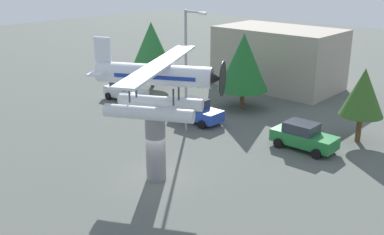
# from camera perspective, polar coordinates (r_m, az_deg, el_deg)

# --- Properties ---
(ground_plane) EXTENTS (140.00, 140.00, 0.00)m
(ground_plane) POSITION_cam_1_polar(r_m,az_deg,el_deg) (26.11, -4.42, -7.59)
(ground_plane) COLOR #515651
(display_pedestal) EXTENTS (1.10, 1.10, 3.85)m
(display_pedestal) POSITION_cam_1_polar(r_m,az_deg,el_deg) (25.32, -4.53, -3.69)
(display_pedestal) COLOR slate
(display_pedestal) RESTS_ON ground
(floatplane_monument) EXTENTS (7.11, 9.72, 4.00)m
(floatplane_monument) POSITION_cam_1_polar(r_m,az_deg,el_deg) (24.15, -4.45, 4.20)
(floatplane_monument) COLOR silver
(floatplane_monument) RESTS_ON display_pedestal
(car_near_silver) EXTENTS (4.20, 2.02, 1.76)m
(car_near_silver) POSITION_cam_1_polar(r_m,az_deg,el_deg) (40.75, -8.28, 3.32)
(car_near_silver) COLOR silver
(car_near_silver) RESTS_ON ground
(car_mid_blue) EXTENTS (4.20, 2.02, 1.76)m
(car_mid_blue) POSITION_cam_1_polar(r_m,az_deg,el_deg) (34.83, 0.44, 0.86)
(car_mid_blue) COLOR #2847B7
(car_mid_blue) RESTS_ON ground
(car_far_green) EXTENTS (4.20, 2.02, 1.76)m
(car_far_green) POSITION_cam_1_polar(r_m,az_deg,el_deg) (30.58, 13.64, -2.26)
(car_far_green) COLOR #237A38
(car_far_green) RESTS_ON ground
(streetlight_primary) EXTENTS (1.84, 0.28, 8.56)m
(streetlight_primary) POSITION_cam_1_polar(r_m,az_deg,el_deg) (31.76, -0.52, 6.67)
(streetlight_primary) COLOR gray
(streetlight_primary) RESTS_ON ground
(storefront_building) EXTENTS (11.38, 6.74, 5.70)m
(storefront_building) POSITION_cam_1_polar(r_m,az_deg,el_deg) (45.26, 10.65, 7.29)
(storefront_building) COLOR #9E9384
(storefront_building) RESTS_ON ground
(tree_west) EXTENTS (3.85, 3.85, 6.27)m
(tree_west) POSITION_cam_1_polar(r_m,az_deg,el_deg) (44.40, -5.05, 8.99)
(tree_west) COLOR brown
(tree_west) RESTS_ON ground
(tree_east) EXTENTS (4.14, 4.14, 6.21)m
(tree_east) POSITION_cam_1_polar(r_m,az_deg,el_deg) (37.60, 6.40, 6.84)
(tree_east) COLOR brown
(tree_east) RESTS_ON ground
(tree_center_back) EXTENTS (2.88, 2.88, 5.06)m
(tree_center_back) POSITION_cam_1_polar(r_m,az_deg,el_deg) (32.22, 20.47, 2.92)
(tree_center_back) COLOR brown
(tree_center_back) RESTS_ON ground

